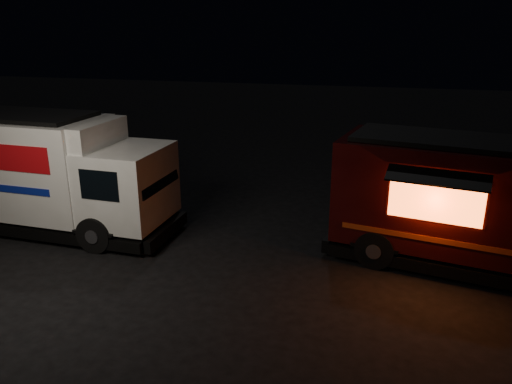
% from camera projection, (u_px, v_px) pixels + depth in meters
% --- Properties ---
extents(ground, '(80.00, 80.00, 0.00)m').
position_uv_depth(ground, '(204.00, 255.00, 13.57)').
color(ground, black).
rests_on(ground, ground).
extents(white_truck, '(7.81, 2.92, 3.50)m').
position_uv_depth(white_truck, '(49.00, 173.00, 14.85)').
color(white_truck, white).
rests_on(white_truck, ground).
extents(red_truck, '(7.50, 3.95, 3.32)m').
position_uv_depth(red_truck, '(475.00, 205.00, 12.48)').
color(red_truck, '#360A09').
rests_on(red_truck, ground).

